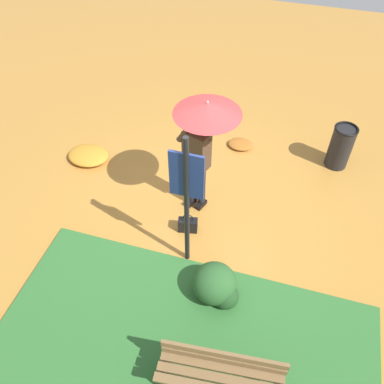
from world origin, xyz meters
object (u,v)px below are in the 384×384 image
Objects in this scene: park_bench at (220,376)px; handbag at (188,225)px; info_sign_post at (187,191)px; trash_bin at (341,147)px; person_with_umbrella at (203,130)px.

handbag is at bearing 115.54° from park_bench.
info_sign_post reaches higher than park_bench.
info_sign_post reaches higher than handbag.
trash_bin is at bearing 46.25° from handbag.
park_bench is 4.57m from trash_bin.
info_sign_post is at bearing -73.54° from handbag.
person_with_umbrella is 1.55m from handbag.
person_with_umbrella is at bearing 85.63° from handbag.
handbag is (-0.15, 0.49, -1.32)m from info_sign_post.
trash_bin reaches higher than park_bench.
park_bench is (1.00, -2.78, -1.15)m from person_with_umbrella.
handbag is 0.44× the size of trash_bin.
person_with_umbrella is at bearing 109.72° from park_bench.
trash_bin is at bearing 38.10° from person_with_umbrella.
trash_bin reaches higher than handbag.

